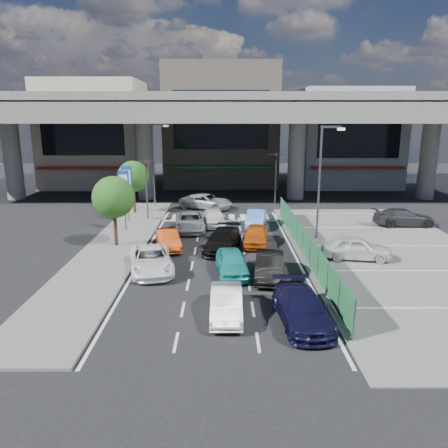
{
  "coord_description": "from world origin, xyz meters",
  "views": [
    {
      "loc": [
        0.24,
        -24.41,
        8.51
      ],
      "look_at": [
        0.3,
        3.38,
        1.72
      ],
      "focal_mm": 35.0,
      "sensor_mm": 36.0,
      "label": 1
    }
  ],
  "objects_px": {
    "signboard_near": "(124,192)",
    "sedan_black_mid": "(223,240)",
    "traffic_light_left": "(146,174)",
    "crossing_wagon_silver": "(206,202)",
    "taxi_orange_right": "(256,235)",
    "parked_sedan_dgrey": "(404,217)",
    "street_lamp_left": "(155,158)",
    "hatch_white_back_mid": "(226,303)",
    "taxi_teal_mid": "(232,263)",
    "hatch_black_mid_right": "(269,266)",
    "signboard_far": "(127,186)",
    "sedan_white_mid_left": "(151,260)",
    "minivan_navy_back": "(302,308)",
    "traffic_cone": "(331,245)",
    "kei_truck_front_right": "(256,218)",
    "tree_far": "(133,177)",
    "sedan_white_front_mid": "(214,217)",
    "wagon_silver_front_left": "(190,222)",
    "tree_near": "(114,197)",
    "traffic_light_right": "(276,165)",
    "taxi_orange_left": "(168,240)"
  },
  "relations": [
    {
      "from": "taxi_teal_mid",
      "to": "signboard_far",
      "type": "bearing_deg",
      "value": 118.03
    },
    {
      "from": "hatch_white_back_mid",
      "to": "wagon_silver_front_left",
      "type": "distance_m",
      "value": 15.32
    },
    {
      "from": "sedan_black_mid",
      "to": "crossing_wagon_silver",
      "type": "height_order",
      "value": "crossing_wagon_silver"
    },
    {
      "from": "traffic_light_left",
      "to": "crossing_wagon_silver",
      "type": "relative_size",
      "value": 1.03
    },
    {
      "from": "traffic_light_left",
      "to": "taxi_teal_mid",
      "type": "relative_size",
      "value": 1.28
    },
    {
      "from": "street_lamp_left",
      "to": "sedan_white_mid_left",
      "type": "xyz_separation_m",
      "value": [
        2.49,
        -18.94,
        -4.08
      ]
    },
    {
      "from": "taxi_orange_right",
      "to": "parked_sedan_dgrey",
      "type": "height_order",
      "value": "parked_sedan_dgrey"
    },
    {
      "from": "traffic_light_left",
      "to": "signboard_near",
      "type": "distance_m",
      "value": 4.22
    },
    {
      "from": "street_lamp_left",
      "to": "tree_far",
      "type": "height_order",
      "value": "street_lamp_left"
    },
    {
      "from": "sedan_white_mid_left",
      "to": "sedan_white_front_mid",
      "type": "xyz_separation_m",
      "value": [
        3.37,
        10.8,
        -0.0
      ]
    },
    {
      "from": "crossing_wagon_silver",
      "to": "parked_sedan_dgrey",
      "type": "xyz_separation_m",
      "value": [
        16.08,
        -7.03,
        0.04
      ]
    },
    {
      "from": "sedan_white_front_mid",
      "to": "tree_near",
      "type": "bearing_deg",
      "value": -145.21
    },
    {
      "from": "tree_far",
      "to": "sedan_white_front_mid",
      "type": "distance_m",
      "value": 9.09
    },
    {
      "from": "traffic_light_left",
      "to": "taxi_orange_right",
      "type": "relative_size",
      "value": 1.28
    },
    {
      "from": "street_lamp_left",
      "to": "minivan_navy_back",
      "type": "bearing_deg",
      "value": -68.69
    },
    {
      "from": "signboard_near",
      "to": "sedan_white_front_mid",
      "type": "relative_size",
      "value": 1.16
    },
    {
      "from": "street_lamp_left",
      "to": "crossing_wagon_silver",
      "type": "distance_m",
      "value": 6.56
    },
    {
      "from": "street_lamp_left",
      "to": "hatch_white_back_mid",
      "type": "xyz_separation_m",
      "value": [
        6.71,
        -24.73,
        -4.13
      ]
    },
    {
      "from": "hatch_black_mid_right",
      "to": "tree_far",
      "type": "bearing_deg",
      "value": 129.97
    },
    {
      "from": "signboard_near",
      "to": "kei_truck_front_right",
      "type": "bearing_deg",
      "value": 9.05
    },
    {
      "from": "tree_near",
      "to": "taxi_orange_right",
      "type": "bearing_deg",
      "value": 2.27
    },
    {
      "from": "hatch_white_back_mid",
      "to": "taxi_orange_left",
      "type": "height_order",
      "value": "hatch_white_back_mid"
    },
    {
      "from": "taxi_teal_mid",
      "to": "sedan_white_front_mid",
      "type": "height_order",
      "value": "taxi_teal_mid"
    },
    {
      "from": "taxi_teal_mid",
      "to": "sedan_white_mid_left",
      "type": "bearing_deg",
      "value": 167.81
    },
    {
      "from": "wagon_silver_front_left",
      "to": "crossing_wagon_silver",
      "type": "xyz_separation_m",
      "value": [
        0.96,
        8.29,
        0.01
      ]
    },
    {
      "from": "signboard_near",
      "to": "hatch_white_back_mid",
      "type": "relative_size",
      "value": 1.21
    },
    {
      "from": "sedan_white_mid_left",
      "to": "taxi_teal_mid",
      "type": "height_order",
      "value": "same"
    },
    {
      "from": "traffic_light_right",
      "to": "taxi_orange_right",
      "type": "relative_size",
      "value": 1.28
    },
    {
      "from": "tree_near",
      "to": "taxi_teal_mid",
      "type": "bearing_deg",
      "value": -35.19
    },
    {
      "from": "street_lamp_left",
      "to": "tree_near",
      "type": "distance_m",
      "value": 14.08
    },
    {
      "from": "taxi_teal_mid",
      "to": "hatch_black_mid_right",
      "type": "bearing_deg",
      "value": -20.56
    },
    {
      "from": "hatch_white_back_mid",
      "to": "crossing_wagon_silver",
      "type": "bearing_deg",
      "value": 94.53
    },
    {
      "from": "wagon_silver_front_left",
      "to": "kei_truck_front_right",
      "type": "bearing_deg",
      "value": 9.04
    },
    {
      "from": "traffic_light_left",
      "to": "signboard_far",
      "type": "distance_m",
      "value": 1.93
    },
    {
      "from": "taxi_orange_right",
      "to": "wagon_silver_front_left",
      "type": "height_order",
      "value": "same"
    },
    {
      "from": "signboard_far",
      "to": "hatch_black_mid_right",
      "type": "bearing_deg",
      "value": -51.41
    },
    {
      "from": "signboard_near",
      "to": "sedan_black_mid",
      "type": "distance_m",
      "value": 9.19
    },
    {
      "from": "signboard_far",
      "to": "sedan_white_front_mid",
      "type": "height_order",
      "value": "signboard_far"
    },
    {
      "from": "traffic_light_right",
      "to": "parked_sedan_dgrey",
      "type": "relative_size",
      "value": 1.1
    },
    {
      "from": "taxi_orange_left",
      "to": "taxi_orange_right",
      "type": "bearing_deg",
      "value": -5.58
    },
    {
      "from": "traffic_light_left",
      "to": "traffic_cone",
      "type": "height_order",
      "value": "traffic_light_left"
    },
    {
      "from": "parked_sedan_dgrey",
      "to": "signboard_far",
      "type": "bearing_deg",
      "value": 86.38
    },
    {
      "from": "taxi_teal_mid",
      "to": "parked_sedan_dgrey",
      "type": "distance_m",
      "value": 17.84
    },
    {
      "from": "minivan_navy_back",
      "to": "parked_sedan_dgrey",
      "type": "bearing_deg",
      "value": 51.85
    },
    {
      "from": "signboard_far",
      "to": "kei_truck_front_right",
      "type": "bearing_deg",
      "value": -7.58
    },
    {
      "from": "tree_near",
      "to": "taxi_teal_mid",
      "type": "relative_size",
      "value": 1.19
    },
    {
      "from": "minivan_navy_back",
      "to": "hatch_black_mid_right",
      "type": "height_order",
      "value": "same"
    },
    {
      "from": "minivan_navy_back",
      "to": "kei_truck_front_right",
      "type": "relative_size",
      "value": 1.17
    },
    {
      "from": "hatch_white_back_mid",
      "to": "minivan_navy_back",
      "type": "bearing_deg",
      "value": -11.28
    },
    {
      "from": "hatch_black_mid_right",
      "to": "sedan_black_mid",
      "type": "relative_size",
      "value": 0.88
    }
  ]
}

